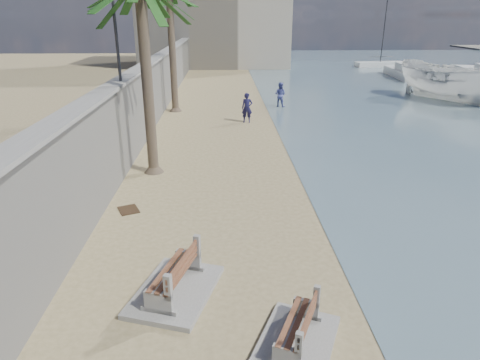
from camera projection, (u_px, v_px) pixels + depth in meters
name	position (u px, v px, depth m)	size (l,w,h in m)	color
seawall	(152.00, 93.00, 25.27)	(0.45, 70.00, 3.50)	gray
wall_cap	(150.00, 62.00, 24.62)	(0.80, 70.00, 0.12)	gray
end_building	(214.00, 7.00, 53.30)	(18.00, 12.00, 14.00)	#B7AA93
bench_near	(297.00, 329.00, 8.32)	(2.08, 2.42, 0.85)	gray
bench_far	(175.00, 277.00, 9.84)	(2.26, 2.77, 1.00)	gray
person_a	(247.00, 106.00, 25.52)	(0.73, 0.49, 2.02)	#16153A
person_b	(280.00, 93.00, 29.97)	(0.91, 0.70, 1.89)	#4C539D
boat_cruiser	(453.00, 79.00, 31.74)	(3.39, 3.49, 3.99)	silver
yacht_far	(404.00, 74.00, 44.30)	(7.85, 2.20, 1.50)	silver
sailboat_west	(380.00, 64.00, 53.40)	(6.36, 2.40, 9.95)	silver
debris_c	(129.00, 210.00, 14.24)	(0.75, 0.60, 0.03)	#382616
debris_d	(162.00, 304.00, 9.60)	(0.57, 0.46, 0.03)	#382616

